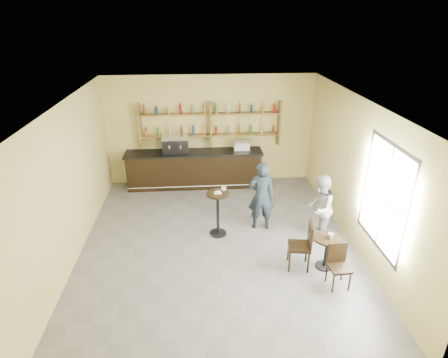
{
  "coord_description": "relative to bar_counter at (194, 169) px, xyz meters",
  "views": [
    {
      "loc": [
        -0.38,
        -7.04,
        4.83
      ],
      "look_at": [
        0.2,
        0.8,
        1.25
      ],
      "focal_mm": 30.0,
      "sensor_mm": 36.0,
      "label": 1
    }
  ],
  "objects": [
    {
      "name": "patron_second",
      "position": [
        2.8,
        -3.02,
        0.24
      ],
      "size": [
        0.88,
        0.94,
        1.55
      ],
      "primitive_type": "imported",
      "rotation": [
        0.0,
        0.0,
        -2.07
      ],
      "color": "#9E9FA3",
      "rests_on": "floor"
    },
    {
      "name": "espresso_machine",
      "position": [
        -0.52,
        0.0,
        0.8
      ],
      "size": [
        0.73,
        0.48,
        0.52
      ],
      "primitive_type": null,
      "rotation": [
        0.0,
        0.0,
        0.01
      ],
      "color": "black",
      "rests_on": "bar_counter"
    },
    {
      "name": "napkin",
      "position": [
        0.53,
        -2.71,
        0.54
      ],
      "size": [
        0.17,
        0.17,
        0.0
      ],
      "primitive_type": "cube",
      "rotation": [
        0.0,
        0.0,
        0.12
      ],
      "color": "white",
      "rests_on": "pedestal_table"
    },
    {
      "name": "cup_pedestal",
      "position": [
        0.67,
        -2.61,
        0.58
      ],
      "size": [
        0.15,
        0.15,
        0.09
      ],
      "primitive_type": "imported",
      "rotation": [
        0.0,
        0.0,
        0.39
      ],
      "color": "white",
      "rests_on": "pedestal_table"
    },
    {
      "name": "wall_right",
      "position": [
        3.5,
        -3.15,
        1.06
      ],
      "size": [
        0.0,
        7.0,
        7.0
      ],
      "primitive_type": "plane",
      "rotation": [
        1.57,
        0.0,
        -1.57
      ],
      "color": "#D1C777",
      "rests_on": "floor"
    },
    {
      "name": "floor",
      "position": [
        0.5,
        -3.15,
        -0.54
      ],
      "size": [
        7.0,
        7.0,
        0.0
      ],
      "primitive_type": "plane",
      "color": "slate",
      "rests_on": "ground"
    },
    {
      "name": "man_main",
      "position": [
        1.56,
        -2.48,
        0.31
      ],
      "size": [
        0.63,
        0.43,
        1.69
      ],
      "primitive_type": "imported",
      "rotation": [
        0.0,
        0.0,
        3.1
      ],
      "color": "black",
      "rests_on": "floor"
    },
    {
      "name": "wall_back",
      "position": [
        0.5,
        0.35,
        1.06
      ],
      "size": [
        7.0,
        0.0,
        7.0
      ],
      "primitive_type": "plane",
      "rotation": [
        1.57,
        0.0,
        0.0
      ],
      "color": "#D1C777",
      "rests_on": "floor"
    },
    {
      "name": "donut",
      "position": [
        0.54,
        -2.72,
        0.57
      ],
      "size": [
        0.14,
        0.14,
        0.04
      ],
      "primitive_type": "torus",
      "rotation": [
        0.0,
        0.0,
        0.13
      ],
      "color": "gold",
      "rests_on": "napkin"
    },
    {
      "name": "wall_left",
      "position": [
        -2.5,
        -3.15,
        1.06
      ],
      "size": [
        0.0,
        7.0,
        7.0
      ],
      "primitive_type": "plane",
      "rotation": [
        1.57,
        0.0,
        1.57
      ],
      "color": "#D1C777",
      "rests_on": "floor"
    },
    {
      "name": "chair_south",
      "position": [
        2.69,
        -4.7,
        -0.1
      ],
      "size": [
        0.4,
        0.4,
        0.87
      ],
      "primitive_type": null,
      "rotation": [
        0.0,
        0.0,
        0.07
      ],
      "color": "black",
      "rests_on": "floor"
    },
    {
      "name": "pastry_case",
      "position": [
        1.38,
        0.0,
        0.67
      ],
      "size": [
        0.5,
        0.43,
        0.27
      ],
      "primitive_type": null,
      "rotation": [
        0.0,
        0.0,
        0.17
      ],
      "color": "silver",
      "rests_on": "bar_counter"
    },
    {
      "name": "window_frame",
      "position": [
        3.49,
        -4.35,
        1.16
      ],
      "size": [
        0.04,
        1.7,
        2.1
      ],
      "primitive_type": null,
      "color": "black",
      "rests_on": "wall_right"
    },
    {
      "name": "chair_west",
      "position": [
        2.09,
        -4.05,
        -0.03
      ],
      "size": [
        0.51,
        0.51,
        1.01
      ],
      "primitive_type": null,
      "rotation": [
        0.0,
        0.0,
        -1.74
      ],
      "color": "black",
      "rests_on": "floor"
    },
    {
      "name": "cafe_table",
      "position": [
        2.64,
        -4.1,
        -0.19
      ],
      "size": [
        0.68,
        0.68,
        0.7
      ],
      "primitive_type": null,
      "rotation": [
        0.0,
        0.0,
        0.28
      ],
      "color": "black",
      "rests_on": "floor"
    },
    {
      "name": "pedestal_table",
      "position": [
        0.53,
        -2.71,
        0.0
      ],
      "size": [
        0.57,
        0.57,
        1.08
      ],
      "primitive_type": null,
      "rotation": [
        0.0,
        0.0,
        -0.1
      ],
      "color": "black",
      "rests_on": "floor"
    },
    {
      "name": "bar_counter",
      "position": [
        0.0,
        0.0,
        0.0
      ],
      "size": [
        3.96,
        0.77,
        1.07
      ],
      "primitive_type": null,
      "color": "black",
      "rests_on": "floor"
    },
    {
      "name": "liquor_bottles",
      "position": [
        0.5,
        0.22,
        1.44
      ],
      "size": [
        3.68,
        0.1,
        1.0
      ],
      "primitive_type": null,
      "color": "#8C5919",
      "rests_on": "shelf_unit"
    },
    {
      "name": "ceiling",
      "position": [
        0.5,
        -3.15,
        2.66
      ],
      "size": [
        7.0,
        7.0,
        0.0
      ],
      "primitive_type": "plane",
      "rotation": [
        3.14,
        0.0,
        0.0
      ],
      "color": "white",
      "rests_on": "wall_back"
    },
    {
      "name": "window_pane",
      "position": [
        3.49,
        -4.35,
        1.16
      ],
      "size": [
        0.0,
        2.0,
        2.0
      ],
      "primitive_type": "plane",
      "rotation": [
        1.57,
        0.0,
        -1.57
      ],
      "color": "white",
      "rests_on": "wall_right"
    },
    {
      "name": "shelf_unit",
      "position": [
        0.5,
        0.22,
        1.27
      ],
      "size": [
        4.0,
        0.26,
        1.4
      ],
      "primitive_type": null,
      "color": "brown",
      "rests_on": "wall_back"
    },
    {
      "name": "wall_front",
      "position": [
        0.5,
        -6.65,
        1.06
      ],
      "size": [
        7.0,
        0.0,
        7.0
      ],
      "primitive_type": "plane",
      "rotation": [
        -1.57,
        0.0,
        0.0
      ],
      "color": "#D1C777",
      "rests_on": "floor"
    },
    {
      "name": "cup_cafe",
      "position": [
        2.69,
        -4.1,
        0.21
      ],
      "size": [
        0.12,
        0.12,
        0.1
      ],
      "primitive_type": "imported",
      "rotation": [
        0.0,
        0.0,
        -0.13
      ],
      "color": "white",
      "rests_on": "cafe_table"
    }
  ]
}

